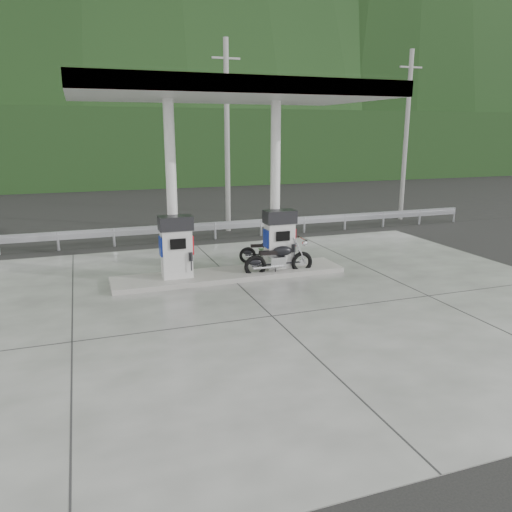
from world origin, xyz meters
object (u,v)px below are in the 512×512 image
object	(u,v)px
gas_pump_left	(176,247)
gas_pump_right	(280,239)
motorcycle_right	(266,251)
motorcycle_left	(279,260)

from	to	relation	value
gas_pump_left	gas_pump_right	world-z (taller)	same
gas_pump_left	gas_pump_right	size ratio (longest dim) A/B	1.00
gas_pump_left	motorcycle_right	bearing A→B (deg)	20.83
gas_pump_right	motorcycle_right	distance (m)	1.39
gas_pump_right	motorcycle_left	bearing A→B (deg)	-114.04
motorcycle_right	gas_pump_left	bearing A→B (deg)	-147.97
gas_pump_left	motorcycle_left	xyz separation A→B (m)	(3.06, -0.31, -0.56)
motorcycle_left	motorcycle_right	world-z (taller)	motorcycle_left
gas_pump_right	gas_pump_left	bearing A→B (deg)	180.00
gas_pump_left	motorcycle_right	xyz separation A→B (m)	(3.21, 1.22, -0.66)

